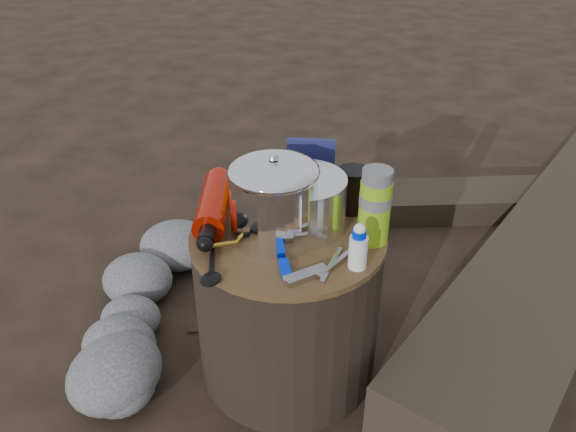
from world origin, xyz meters
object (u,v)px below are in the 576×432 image
(stump, at_px, (288,304))
(fuel_bottle, at_px, (214,204))
(thermos, at_px, (375,207))
(log_main, at_px, (569,236))
(travel_mug, at_px, (352,190))
(camping_pot, at_px, (274,199))

(stump, distance_m, fuel_bottle, 0.32)
(fuel_bottle, bearing_deg, thermos, -14.60)
(log_main, xyz_separation_m, thermos, (-0.55, -0.75, 0.43))
(stump, relative_size, thermos, 2.57)
(fuel_bottle, relative_size, travel_mug, 2.81)
(fuel_bottle, bearing_deg, log_main, 20.63)
(camping_pot, xyz_separation_m, travel_mug, (0.14, 0.18, -0.05))
(stump, distance_m, log_main, 1.09)
(camping_pot, bearing_deg, stump, 30.30)
(log_main, relative_size, thermos, 11.82)
(fuel_bottle, height_order, travel_mug, travel_mug)
(thermos, xyz_separation_m, travel_mug, (-0.08, 0.12, -0.03))
(log_main, bearing_deg, fuel_bottle, -122.71)
(log_main, distance_m, travel_mug, 0.97)
(camping_pot, distance_m, travel_mug, 0.23)
(travel_mug, bearing_deg, thermos, -56.49)
(thermos, relative_size, travel_mug, 1.62)
(camping_pot, xyz_separation_m, thermos, (0.22, 0.06, -0.01))
(travel_mug, bearing_deg, stump, -125.26)
(thermos, bearing_deg, log_main, 53.63)
(stump, xyz_separation_m, fuel_bottle, (-0.20, 0.01, 0.25))
(travel_mug, bearing_deg, fuel_bottle, -154.45)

